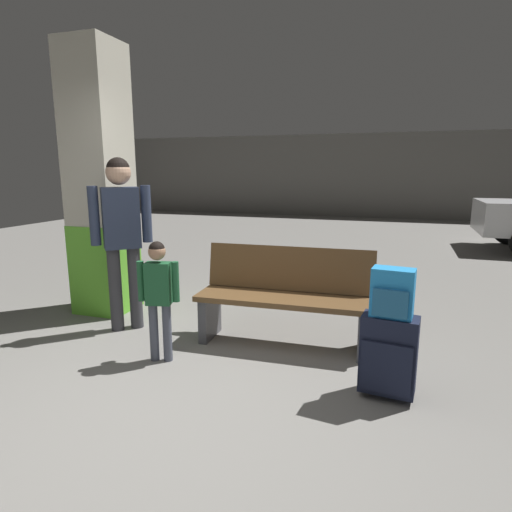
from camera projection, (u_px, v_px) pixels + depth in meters
The scene contains 8 objects.
ground_plane at pixel (295, 279), 6.54m from camera, with size 18.00×18.00×0.10m, color gray.
garage_back_wall at pixel (354, 176), 14.52m from camera, with size 18.00×0.12×2.80m, color slate.
structural_pillar at pixel (100, 183), 4.71m from camera, with size 0.57×0.57×2.92m.
bench at pixel (285, 297), 3.95m from camera, with size 1.62×0.58×0.89m.
suitcase at pixel (388, 355), 3.00m from camera, with size 0.40×0.27×0.60m.
backpack_bright at pixel (392, 293), 2.91m from camera, with size 0.30×0.22×0.34m.
child at pixel (158, 288), 3.53m from camera, with size 0.34×0.20×1.03m.
adult at pixel (122, 226), 4.18m from camera, with size 0.47×0.42×1.72m.
Camera 1 is at (1.38, -2.22, 1.60)m, focal length 29.97 mm.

